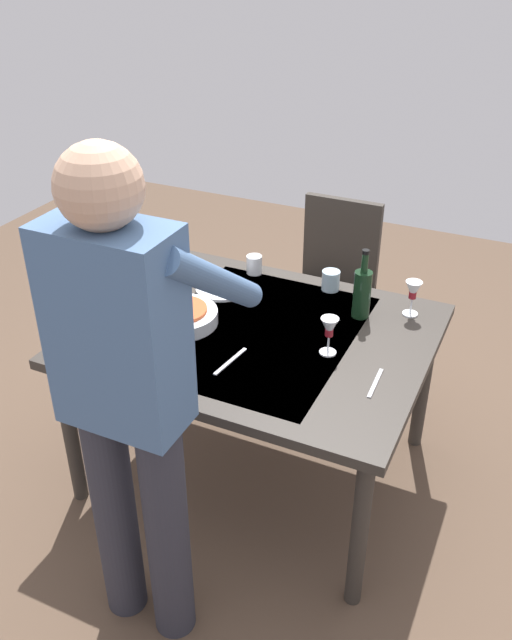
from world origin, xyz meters
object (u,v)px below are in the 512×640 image
dining_table (256,346)px  serving_bowl_pasta (180,316)px  chair_near (333,277)px  wine_glass_right (329,329)px  wine_glass_left (413,292)px  dinner_plate_near (222,288)px  water_cup_near_left (331,280)px  person_server (129,391)px  water_cup_near_right (254,265)px  wine_bottle (362,292)px

dining_table → serving_bowl_pasta: bearing=13.5°
chair_near → wine_glass_right: size_ratio=6.03×
wine_glass_left → dinner_plate_near: 0.82m
chair_near → water_cup_near_left: 0.54m
wine_glass_right → serving_bowl_pasta: (0.61, 0.04, -0.07)m
person_server → dinner_plate_near: size_ratio=7.34×
water_cup_near_left → dinner_plate_near: 0.48m
wine_glass_left → water_cup_near_right: 0.75m
chair_near → wine_glass_left: size_ratio=6.03×
dining_table → person_server: (0.03, 0.80, 0.31)m
dinner_plate_near → wine_glass_left: bearing=-170.3°
wine_bottle → water_cup_near_right: wine_bottle is taller
dining_table → dinner_plate_near: dinner_plate_near is taller
dining_table → water_cup_near_left: (-0.15, -0.45, 0.11)m
wine_glass_left → wine_bottle: bearing=28.2°
wine_glass_left → wine_glass_right: bearing=63.1°
water_cup_near_left → serving_bowl_pasta: water_cup_near_left is taller
chair_near → serving_bowl_pasta: bearing=72.7°
chair_near → water_cup_near_left: bearing=106.5°
dining_table → water_cup_near_right: (0.22, -0.45, 0.11)m
person_server → wine_glass_left: (-0.55, -1.19, -0.14)m
wine_glass_left → chair_near: bearing=-46.5°
water_cup_near_left → water_cup_near_right: 0.37m
wine_glass_left → water_cup_near_left: size_ratio=1.72×
wine_glass_left → serving_bowl_pasta: size_ratio=0.50×
dining_table → wine_bottle: bearing=-139.6°
dining_table → chair_near: size_ratio=1.48×
person_server → water_cup_near_right: (0.19, -1.26, -0.20)m
wine_glass_right → water_cup_near_right: 0.72m
chair_near → serving_bowl_pasta: size_ratio=3.03×
wine_glass_right → dining_table: bearing=-5.3°
person_server → wine_glass_right: (-0.34, -0.77, -0.14)m
wine_glass_right → water_cup_near_right: bearing=-42.3°
chair_near → wine_bottle: size_ratio=3.07×
wine_bottle → dinner_plate_near: size_ratio=1.29×
water_cup_near_right → dinner_plate_near: 0.22m
water_cup_near_left → dinner_plate_near: bearing=25.4°
dining_table → water_cup_near_left: bearing=-108.3°
dining_table → wine_glass_right: (-0.31, 0.03, 0.17)m
chair_near → person_server: 1.78m
chair_near → dinner_plate_near: 0.76m
wine_glass_right → water_cup_near_left: bearing=-71.4°
person_server → wine_glass_right: person_server is taller
wine_glass_left → wine_glass_right: same height
chair_near → water_cup_near_right: size_ratio=10.65×
person_server → wine_bottle: 1.16m
water_cup_near_right → dinner_plate_near: (0.06, 0.21, -0.04)m
person_server → wine_bottle: bearing=-108.6°
wine_bottle → dinner_plate_near: 0.63m
person_server → serving_bowl_pasta: (0.27, -0.73, -0.21)m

